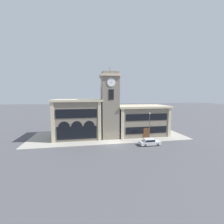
{
  "coord_description": "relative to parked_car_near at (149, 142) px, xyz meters",
  "views": [
    {
      "loc": [
        -5.55,
        -29.33,
        10.14
      ],
      "look_at": [
        0.16,
        2.97,
        6.43
      ],
      "focal_mm": 24.0,
      "sensor_mm": 36.0,
      "label": 1
    }
  ],
  "objects": [
    {
      "name": "sidewalk_kerb",
      "position": [
        -7.12,
        8.04,
        -0.62
      ],
      "size": [
        36.92,
        13.01,
        0.15
      ],
      "color": "#A39E93",
      "rests_on": "ground_plane"
    },
    {
      "name": "clock_tower",
      "position": [
        -7.12,
        6.44,
        7.02
      ],
      "size": [
        4.58,
        4.58,
        16.52
      ],
      "color": "gray",
      "rests_on": "ground_plane"
    },
    {
      "name": "street_lamp",
      "position": [
        0.79,
        2.02,
        3.53
      ],
      "size": [
        0.36,
        0.36,
        6.28
      ],
      "color": "#4C4C51",
      "rests_on": "sidewalk_kerb"
    },
    {
      "name": "town_hall_left_wing",
      "position": [
        -14.6,
        8.49,
        3.9
      ],
      "size": [
        11.19,
        8.74,
        9.13
      ],
      "color": "gray",
      "rests_on": "ground_plane"
    },
    {
      "name": "parked_car_near",
      "position": [
        0.0,
        0.0,
        0.0
      ],
      "size": [
        4.2,
        1.87,
        1.33
      ],
      "rotation": [
        0.0,
        0.0,
        -0.01
      ],
      "color": "silver",
      "rests_on": "ground_plane"
    },
    {
      "name": "ground_plane",
      "position": [
        -7.12,
        1.53,
        -0.69
      ],
      "size": [
        300.0,
        300.0,
        0.0
      ],
      "primitive_type": "plane",
      "color": "#4C4C51"
    },
    {
      "name": "town_hall_right_wing",
      "position": [
        1.23,
        8.5,
        3.09
      ],
      "size": [
        12.92,
        8.74,
        7.52
      ],
      "color": "gray",
      "rests_on": "ground_plane"
    }
  ]
}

